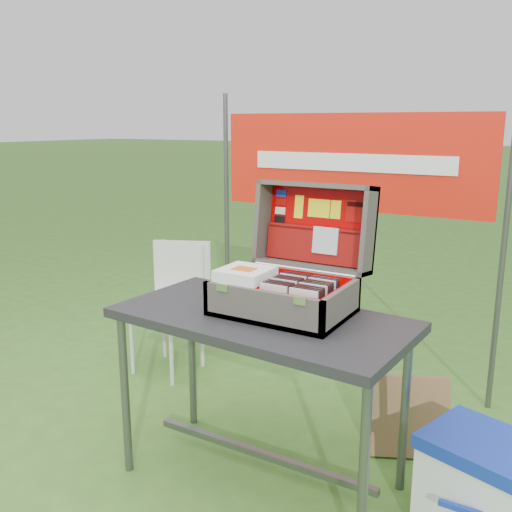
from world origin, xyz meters
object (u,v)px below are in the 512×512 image
Objects in this scene: suitcase at (290,250)px; chair at (166,309)px; cardboard_box at (409,416)px; table at (261,400)px; cooler at (487,490)px.

suitcase reaches higher than chair.
table is at bearing -158.08° from cardboard_box.
chair reaches higher than cardboard_box.
cardboard_box is (0.49, 0.53, -0.19)m from table.
cardboard_box is at bearing -28.88° from chair.
chair is (-1.13, 0.56, -0.61)m from suitcase.
suitcase is 1.40m from chair.
suitcase is 1.43× the size of cardboard_box.
suitcase is 1.01m from cardboard_box.
cooler is at bearing -70.60° from cardboard_box.
cooler is 1.19× the size of cardboard_box.
suitcase is 1.20× the size of cooler.
cardboard_box is at bearing 50.50° from table.
suitcase reaches higher than cooler.
chair is (-1.97, 0.57, 0.20)m from cooler.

